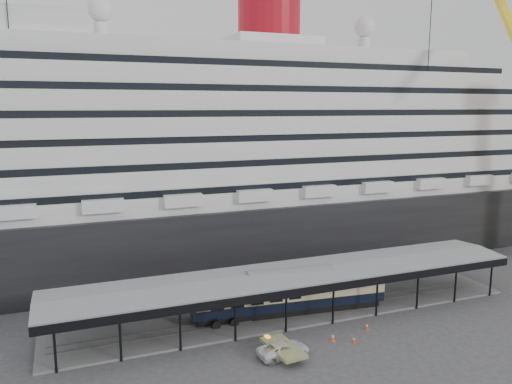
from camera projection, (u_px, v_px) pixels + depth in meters
ground at (314, 331)px, 54.14m from camera, size 200.00×200.00×0.00m
cruise_ship at (223, 142)px, 80.44m from camera, size 130.00×30.00×43.90m
platform_canopy at (294, 294)px, 58.33m from camera, size 56.00×9.18×5.30m
port_truck at (283, 349)px, 48.51m from camera, size 5.42×2.88×1.45m
pullman_carriage at (290, 292)px, 58.07m from camera, size 23.27×5.28×22.66m
traffic_cone_left at (333, 337)px, 51.73m from camera, size 0.53×0.53×0.83m
traffic_cone_mid at (354, 340)px, 51.38m from camera, size 0.43×0.43×0.71m
traffic_cone_right at (367, 326)px, 54.48m from camera, size 0.43×0.43×0.71m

